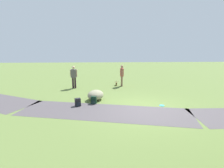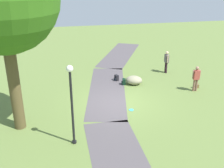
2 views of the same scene
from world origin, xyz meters
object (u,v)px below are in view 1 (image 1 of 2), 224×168
Objects in this scene: spare_backpack_on_lawn at (78,102)px; woman_with_handbag at (122,74)px; handbag_on_grass at (116,83)px; backpack_by_boulder at (94,100)px; lawn_boulder at (96,95)px; frisbee_on_grass at (162,106)px; man_near_boulder at (74,75)px.

woman_with_handbag is at bearing -121.57° from spare_backpack_on_lawn.
backpack_by_boulder is at bearing 70.91° from handbag_on_grass.
woman_with_handbag is at bearing -118.27° from lawn_boulder.
backpack_by_boulder is at bearing 83.73° from lawn_boulder.
woman_with_handbag is 6.29× the size of frisbee_on_grass.
handbag_on_grass reaches higher than frisbee_on_grass.
spare_backpack_on_lawn reaches higher than handbag_on_grass.
handbag_on_grass is 0.82× the size of backpack_by_boulder.
frisbee_on_grass is (-3.45, 1.15, -0.27)m from lawn_boulder.
handbag_on_grass is at bearing -165.61° from man_near_boulder.
man_near_boulder is (1.67, -2.90, 0.64)m from lawn_boulder.
man_near_boulder is 4.89× the size of handbag_on_grass.
frisbee_on_grass is (-2.01, 4.85, -0.13)m from handbag_on_grass.
handbag_on_grass is 1.30× the size of frisbee_on_grass.
spare_backpack_on_lawn is at bearing 21.83° from backpack_by_boulder.
woman_with_handbag is 3.52m from man_near_boulder.
man_near_boulder reaches higher than lawn_boulder.
lawn_boulder is 0.82× the size of woman_with_handbag.
frisbee_on_grass is (-3.52, 0.48, -0.18)m from backpack_by_boulder.
man_near_boulder is at bearing -65.92° from backpack_by_boulder.
woman_with_handbag reaches higher than lawn_boulder.
woman_with_handbag is 3.99× the size of spare_backpack_on_lawn.
frisbee_on_grass is (-5.12, 4.05, -0.92)m from man_near_boulder.
man_near_boulder reaches higher than frisbee_on_grass.
spare_backpack_on_lawn is at bearing 48.72° from lawn_boulder.
lawn_boulder is at bearing 119.90° from man_near_boulder.
woman_with_handbag is 3.99× the size of backpack_by_boulder.
handbag_on_grass is (0.38, -0.31, -0.78)m from woman_with_handbag.
man_near_boulder reaches higher than spare_backpack_on_lawn.
woman_with_handbag is 4.90m from frisbee_on_grass.
woman_with_handbag is at bearing 140.66° from handbag_on_grass.
backpack_by_boulder and spare_backpack_on_lawn have the same top height.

